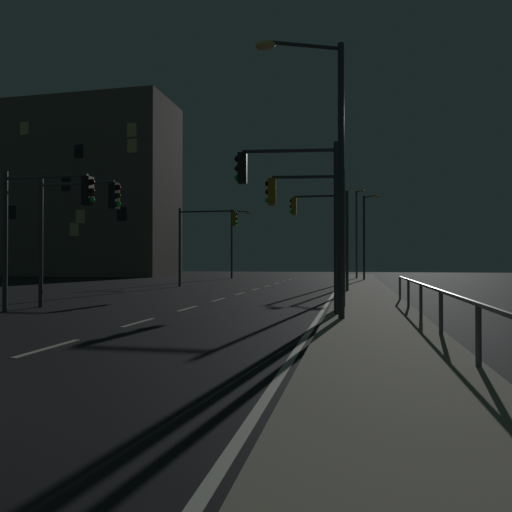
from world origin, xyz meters
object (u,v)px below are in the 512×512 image
traffic_light_far_right (322,222)px  traffic_light_far_left (205,231)px  traffic_light_overhead_east (308,211)px  traffic_light_near_left (75,216)px  street_lamp_median (357,226)px  traffic_light_near_right (292,194)px  street_lamp_corner (235,237)px  traffic_light_far_center (45,212)px  street_lamp_far_end (366,229)px  street_lamp_mid_block (328,152)px  building_distant (83,190)px

traffic_light_far_right → traffic_light_far_left: (-8.28, 4.58, -0.12)m
traffic_light_overhead_east → traffic_light_far_left: traffic_light_far_left is taller
traffic_light_near_left → street_lamp_median: street_lamp_median is taller
traffic_light_far_right → traffic_light_near_right: traffic_light_far_right is taller
traffic_light_far_right → street_lamp_median: (1.99, 18.99, 1.10)m
street_lamp_median → traffic_light_far_right: bearing=-96.0°
traffic_light_near_left → street_lamp_corner: 30.54m
traffic_light_far_left → traffic_light_far_center: traffic_light_far_left is taller
traffic_light_far_right → street_lamp_far_end: 16.05m
traffic_light_far_center → street_lamp_corner: size_ratio=0.69×
traffic_light_near_left → street_lamp_mid_block: size_ratio=0.63×
building_distant → street_lamp_mid_block: bearing=-50.2°
traffic_light_overhead_east → traffic_light_far_center: traffic_light_overhead_east is taller
traffic_light_far_left → street_lamp_far_end: bearing=45.6°
street_lamp_corner → traffic_light_far_center: bearing=-87.0°
traffic_light_far_left → street_lamp_median: street_lamp_median is taller
street_lamp_far_end → street_lamp_median: 3.30m
street_lamp_median → traffic_light_near_left: bearing=-109.6°
traffic_light_near_right → traffic_light_far_center: (-8.37, -0.46, -0.43)m
traffic_light_overhead_east → traffic_light_far_right: size_ratio=0.90×
traffic_light_far_center → street_lamp_mid_block: size_ratio=0.62×
traffic_light_overhead_east → street_lamp_median: size_ratio=0.59×
traffic_light_far_left → street_lamp_far_end: (10.99, 11.22, 0.73)m
street_lamp_median → building_distant: (-32.51, 6.25, 5.33)m
street_lamp_corner → street_lamp_median: street_lamp_median is taller
traffic_light_overhead_east → traffic_light_near_right: bearing=-96.8°
street_lamp_far_end → street_lamp_median: street_lamp_median is taller
traffic_light_far_left → street_lamp_mid_block: street_lamp_mid_block is taller
traffic_light_near_right → street_lamp_mid_block: 1.92m
traffic_light_far_center → street_lamp_far_end: street_lamp_far_end is taller
traffic_light_far_left → street_lamp_mid_block: 19.56m
traffic_light_near_right → street_lamp_mid_block: street_lamp_mid_block is taller
traffic_light_far_center → street_lamp_corner: street_lamp_corner is taller
traffic_light_far_center → street_lamp_corner: bearing=93.0°
street_lamp_median → traffic_light_far_center: bearing=-108.8°
building_distant → traffic_light_overhead_east: bearing=-48.3°
traffic_light_far_right → street_lamp_median: 19.12m
traffic_light_far_left → traffic_light_far_center: (-0.25, -16.49, -0.41)m
traffic_light_near_right → building_distant: 48.07m
traffic_light_far_right → traffic_light_far_left: bearing=151.0°
street_lamp_corner → street_lamp_mid_block: bearing=-71.2°
traffic_light_near_left → building_distant: bearing=121.9°
traffic_light_overhead_east → street_lamp_corner: street_lamp_corner is taller
street_lamp_far_end → building_distant: bearing=164.2°
traffic_light_near_left → street_lamp_median: (10.42, 29.25, 1.59)m
traffic_light_far_left → building_distant: size_ratio=0.24×
traffic_light_far_center → street_lamp_mid_block: 9.66m
street_lamp_median → building_distant: building_distant is taller
traffic_light_far_left → street_lamp_median: (10.26, 14.41, 1.21)m
traffic_light_near_left → traffic_light_far_right: 13.29m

